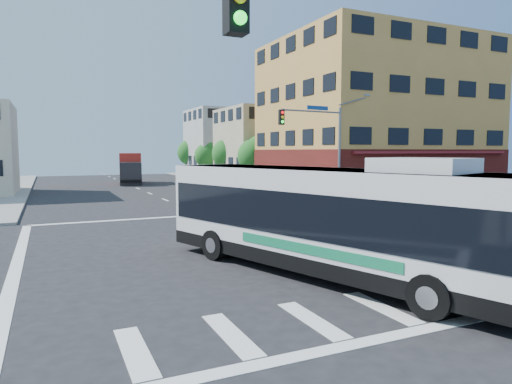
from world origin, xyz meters
name	(u,v)px	position (x,y,z in m)	size (l,w,h in m)	color
ground	(273,244)	(0.00, 0.00, 0.00)	(120.00, 120.00, 0.00)	black
sidewalk_ne	(381,177)	(35.00, 35.00, 0.07)	(50.00, 50.00, 0.15)	gray
corner_building_ne	(373,130)	(19.99, 18.48, 5.89)	(18.10, 15.44, 14.00)	#C68E47
building_east_near	(272,146)	(16.98, 33.98, 4.51)	(12.06, 10.06, 9.00)	tan
building_east_far	(231,143)	(16.98, 47.98, 5.01)	(12.06, 10.06, 10.00)	#ACACA6
signal_mast_ne	(321,135)	(9.08, 10.62, 4.98)	(7.91, 1.13, 8.07)	slate
street_tree_a	(255,154)	(11.90, 27.92, 3.59)	(3.60, 3.60, 5.53)	#3A2915
street_tree_b	(228,152)	(11.90, 35.92, 3.75)	(3.80, 3.80, 5.79)	#3A2915
street_tree_c	(208,154)	(11.90, 43.92, 3.46)	(3.40, 3.40, 5.29)	#3A2915
street_tree_d	(191,151)	(11.90, 51.92, 3.88)	(4.00, 4.00, 6.03)	#3A2915
transit_bus	(326,218)	(-0.63, -4.93, 1.81)	(6.58, 12.70, 3.70)	black
box_truck	(130,169)	(0.46, 38.39, 1.75)	(3.44, 8.27, 3.61)	#242327
parked_car	(264,184)	(10.43, 22.55, 0.73)	(1.73, 4.31, 1.47)	#D1BD4F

